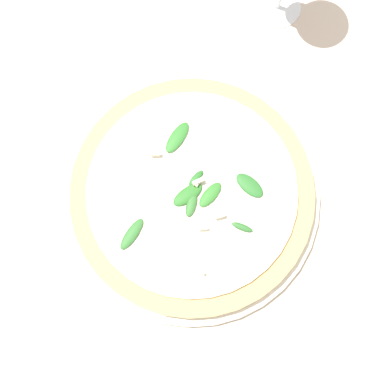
{
  "coord_description": "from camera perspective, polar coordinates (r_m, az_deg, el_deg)",
  "views": [
    {
      "loc": [
        0.18,
        -0.01,
        0.67
      ],
      "look_at": [
        0.03,
        -0.04,
        0.03
      ],
      "focal_mm": 50.0,
      "sensor_mm": 36.0,
      "label": 1
    }
  ],
  "objects": [
    {
      "name": "ground_plane",
      "position": [
        0.69,
        3.73,
        0.91
      ],
      "size": [
        6.0,
        6.0,
        0.0
      ],
      "primitive_type": "plane",
      "color": "beige"
    },
    {
      "name": "pizza_arugula_main",
      "position": [
        0.67,
        0.0,
        -0.25
      ],
      "size": [
        0.32,
        0.32,
        0.05
      ],
      "color": "silver",
      "rests_on": "ground_plane"
    }
  ]
}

